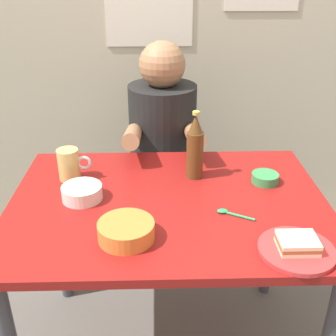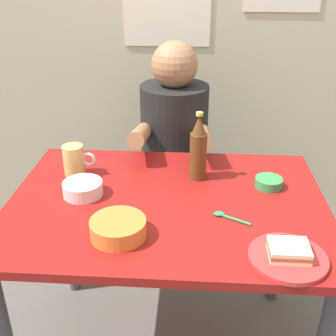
# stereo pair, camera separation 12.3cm
# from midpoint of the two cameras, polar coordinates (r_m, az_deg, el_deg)

# --- Properties ---
(wall_back) EXTENTS (4.40, 0.09, 2.60)m
(wall_back) POSITION_cam_midpoint_polar(r_m,az_deg,el_deg) (2.30, 3.48, 21.97)
(wall_back) COLOR #BCB299
(wall_back) RESTS_ON ground
(dining_table) EXTENTS (1.10, 0.80, 0.74)m
(dining_table) POSITION_cam_midpoint_polar(r_m,az_deg,el_deg) (1.50, 2.24, -7.53)
(dining_table) COLOR maroon
(dining_table) RESTS_ON ground
(stool) EXTENTS (0.34, 0.34, 0.45)m
(stool) POSITION_cam_midpoint_polar(r_m,az_deg,el_deg) (2.19, 2.39, -4.68)
(stool) COLOR #4C4C51
(stool) RESTS_ON ground
(person_seated) EXTENTS (0.33, 0.56, 0.72)m
(person_seated) POSITION_cam_midpoint_polar(r_m,az_deg,el_deg) (1.99, 2.60, 5.41)
(person_seated) COLOR black
(person_seated) RESTS_ON stool
(plate_orange) EXTENTS (0.22, 0.22, 0.01)m
(plate_orange) POSITION_cam_midpoint_polar(r_m,az_deg,el_deg) (1.25, 18.83, -11.60)
(plate_orange) COLOR red
(plate_orange) RESTS_ON dining_table
(sandwich) EXTENTS (0.11, 0.09, 0.04)m
(sandwich) POSITION_cam_midpoint_polar(r_m,az_deg,el_deg) (1.23, 19.00, -10.68)
(sandwich) COLOR beige
(sandwich) RESTS_ON plate_orange
(beer_mug) EXTENTS (0.13, 0.08, 0.12)m
(beer_mug) POSITION_cam_midpoint_polar(r_m,az_deg,el_deg) (1.62, -10.55, 0.99)
(beer_mug) COLOR #D1BC66
(beer_mug) RESTS_ON dining_table
(beer_bottle) EXTENTS (0.06, 0.06, 0.26)m
(beer_bottle) POSITION_cam_midpoint_polar(r_m,az_deg,el_deg) (1.55, 6.44, 2.52)
(beer_bottle) COLOR #593819
(beer_bottle) RESTS_ON dining_table
(rice_bowl_white) EXTENTS (0.14, 0.14, 0.05)m
(rice_bowl_white) POSITION_cam_midpoint_polar(r_m,az_deg,el_deg) (1.49, -9.26, -2.74)
(rice_bowl_white) COLOR silver
(rice_bowl_white) RESTS_ON dining_table
(soup_bowl_orange) EXTENTS (0.17, 0.17, 0.05)m
(soup_bowl_orange) POSITION_cam_midpoint_polar(r_m,az_deg,el_deg) (1.26, -4.04, -8.18)
(soup_bowl_orange) COLOR orange
(soup_bowl_orange) RESTS_ON dining_table
(dip_bowl_green) EXTENTS (0.10, 0.10, 0.03)m
(dip_bowl_green) POSITION_cam_midpoint_polar(r_m,az_deg,el_deg) (1.58, 15.78, -1.92)
(dip_bowl_green) COLOR #388C4C
(dip_bowl_green) RESTS_ON dining_table
(spoon) EXTENTS (0.12, 0.07, 0.01)m
(spoon) POSITION_cam_midpoint_polar(r_m,az_deg,el_deg) (1.38, 10.41, -6.53)
(spoon) COLOR #26A559
(spoon) RESTS_ON dining_table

